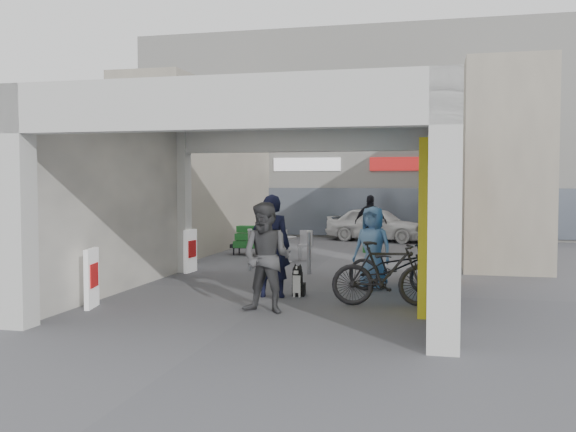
% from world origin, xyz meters
% --- Properties ---
extents(ground, '(90.00, 90.00, 0.00)m').
position_xyz_m(ground, '(0.00, 0.00, 0.00)').
color(ground, '#4F4F54').
rests_on(ground, ground).
extents(arcade_canopy, '(6.40, 6.45, 6.40)m').
position_xyz_m(arcade_canopy, '(0.54, -0.82, 2.30)').
color(arcade_canopy, silver).
rests_on(arcade_canopy, ground).
extents(far_building, '(18.00, 4.08, 8.00)m').
position_xyz_m(far_building, '(-0.00, 13.99, 3.99)').
color(far_building, white).
rests_on(far_building, ground).
extents(plaza_bldg_left, '(2.00, 9.00, 5.00)m').
position_xyz_m(plaza_bldg_left, '(-4.50, 7.50, 2.50)').
color(plaza_bldg_left, '#ABA38E').
rests_on(plaza_bldg_left, ground).
extents(plaza_bldg_right, '(2.00, 9.00, 5.00)m').
position_xyz_m(plaza_bldg_right, '(4.50, 7.50, 2.50)').
color(plaza_bldg_right, '#ABA38E').
rests_on(plaza_bldg_right, ground).
extents(bollard_left, '(0.09, 0.09, 0.98)m').
position_xyz_m(bollard_left, '(-1.47, 2.57, 0.49)').
color(bollard_left, '#93959B').
rests_on(bollard_left, ground).
extents(bollard_center, '(0.09, 0.09, 0.99)m').
position_xyz_m(bollard_center, '(0.03, 2.30, 0.49)').
color(bollard_center, '#93959B').
rests_on(bollard_center, ground).
extents(bollard_right, '(0.09, 0.09, 0.89)m').
position_xyz_m(bollard_right, '(1.46, 2.51, 0.45)').
color(bollard_right, '#93959B').
rests_on(bollard_right, ground).
extents(advert_board_near, '(0.20, 0.55, 1.00)m').
position_xyz_m(advert_board_near, '(-2.75, -2.43, 0.51)').
color(advert_board_near, white).
rests_on(advert_board_near, ground).
extents(advert_board_far, '(0.13, 0.55, 1.00)m').
position_xyz_m(advert_board_far, '(-2.75, 1.98, 0.51)').
color(advert_board_far, white).
rests_on(advert_board_far, ground).
extents(cafe_set, '(1.34, 1.08, 0.81)m').
position_xyz_m(cafe_set, '(-1.13, 4.57, 0.29)').
color(cafe_set, '#A8A7AC').
rests_on(cafe_set, ground).
extents(produce_stand, '(1.27, 0.69, 0.83)m').
position_xyz_m(produce_stand, '(-2.32, 5.80, 0.33)').
color(produce_stand, black).
rests_on(produce_stand, ground).
extents(crate_stack, '(0.49, 0.41, 0.56)m').
position_xyz_m(crate_stack, '(0.96, 7.23, 0.28)').
color(crate_stack, '#185619').
rests_on(crate_stack, ground).
extents(border_collie, '(0.23, 0.44, 0.61)m').
position_xyz_m(border_collie, '(0.41, -0.57, 0.24)').
color(border_collie, black).
rests_on(border_collie, ground).
extents(man_with_dog, '(0.74, 0.54, 1.89)m').
position_xyz_m(man_with_dog, '(-0.05, -0.76, 0.95)').
color(man_with_dog, black).
rests_on(man_with_dog, ground).
extents(man_back_turned, '(0.96, 0.79, 1.79)m').
position_xyz_m(man_back_turned, '(0.23, -2.15, 0.90)').
color(man_back_turned, '#3F4042').
rests_on(man_back_turned, ground).
extents(man_elderly, '(0.93, 0.76, 1.63)m').
position_xyz_m(man_elderly, '(1.65, 0.73, 0.82)').
color(man_elderly, '#628EBF').
rests_on(man_elderly, ground).
extents(man_crates, '(1.02, 0.45, 1.72)m').
position_xyz_m(man_crates, '(0.85, 8.07, 0.86)').
color(man_crates, black).
rests_on(man_crates, ground).
extents(bicycle_front, '(1.95, 1.05, 0.97)m').
position_xyz_m(bicycle_front, '(2.12, 0.24, 0.49)').
color(bicycle_front, black).
rests_on(bicycle_front, ground).
extents(bicycle_rear, '(1.90, 0.79, 1.11)m').
position_xyz_m(bicycle_rear, '(2.06, -1.14, 0.55)').
color(bicycle_rear, black).
rests_on(bicycle_rear, ground).
extents(white_van, '(3.85, 2.28, 1.23)m').
position_xyz_m(white_van, '(0.76, 11.07, 0.61)').
color(white_van, white).
rests_on(white_van, ground).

